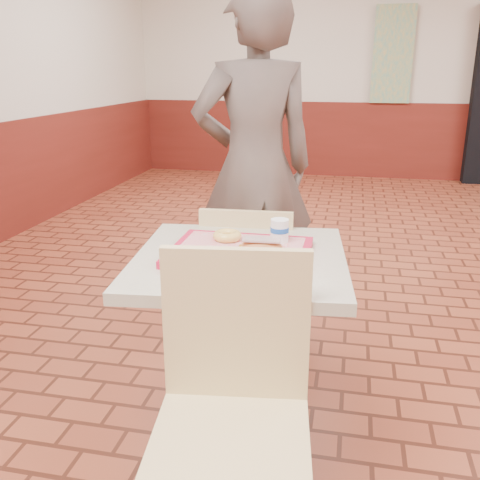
% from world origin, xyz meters
% --- Properties ---
extents(promo_poster, '(0.50, 0.03, 1.20)m').
position_xyz_m(promo_poster, '(-0.60, 4.94, 1.60)').
color(promo_poster, gray).
rests_on(promo_poster, wainscot_band).
extents(main_table, '(0.76, 0.76, 0.80)m').
position_xyz_m(main_table, '(-1.40, -0.75, 0.54)').
color(main_table, '#B6B193').
rests_on(main_table, ground).
extents(chair_main_front, '(0.50, 0.50, 0.96)m').
position_xyz_m(chair_main_front, '(-1.32, -1.24, 0.53)').
color(chair_main_front, '#E4CA88').
rests_on(chair_main_front, ground).
extents(chair_main_back, '(0.42, 0.42, 0.87)m').
position_xyz_m(chair_main_back, '(-1.46, -0.28, 0.49)').
color(chair_main_back, '#E3CA88').
rests_on(chair_main_back, ground).
extents(customer, '(0.80, 0.69, 1.86)m').
position_xyz_m(customer, '(-1.54, 0.30, 0.93)').
color(customer, brown).
rests_on(customer, ground).
extents(serving_tray, '(0.50, 0.39, 0.03)m').
position_xyz_m(serving_tray, '(-1.40, -0.75, 0.82)').
color(serving_tray, red).
rests_on(serving_tray, main_table).
extents(ring_donut, '(0.13, 0.13, 0.03)m').
position_xyz_m(ring_donut, '(-1.47, -0.67, 0.85)').
color(ring_donut, '#EFC157').
rests_on(ring_donut, serving_tray).
extents(long_john_donut, '(0.16, 0.08, 0.05)m').
position_xyz_m(long_john_donut, '(-1.32, -0.77, 0.85)').
color(long_john_donut, '#B56735').
rests_on(long_john_donut, serving_tray).
extents(paper_cup, '(0.07, 0.07, 0.09)m').
position_xyz_m(paper_cup, '(-1.27, -0.65, 0.88)').
color(paper_cup, white).
rests_on(paper_cup, serving_tray).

